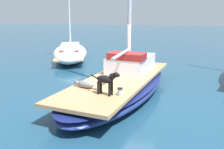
{
  "coord_description": "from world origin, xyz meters",
  "views": [
    {
      "loc": [
        2.18,
        -8.22,
        2.86
      ],
      "look_at": [
        0.0,
        -1.0,
        1.01
      ],
      "focal_mm": 39.35,
      "sensor_mm": 36.0,
      "label": 1
    }
  ],
  "objects_px": {
    "dog_black": "(106,80)",
    "deck_winch": "(120,92)",
    "dog_grey": "(85,84)",
    "moored_boat_port_side": "(70,52)",
    "sailboat_main": "(120,86)",
    "coiled_rope": "(93,82)"
  },
  "relations": [
    {
      "from": "dog_black",
      "to": "deck_winch",
      "type": "xyz_separation_m",
      "value": [
        0.37,
        0.08,
        -0.32
      ]
    },
    {
      "from": "dog_grey",
      "to": "dog_black",
      "type": "distance_m",
      "value": 1.03
    },
    {
      "from": "dog_black",
      "to": "moored_boat_port_side",
      "type": "xyz_separation_m",
      "value": [
        -5.01,
        7.9,
        -0.55
      ]
    },
    {
      "from": "sailboat_main",
      "to": "dog_grey",
      "type": "distance_m",
      "value": 1.72
    },
    {
      "from": "dog_grey",
      "to": "coiled_rope",
      "type": "xyz_separation_m",
      "value": [
        0.05,
        0.57,
        -0.08
      ]
    },
    {
      "from": "moored_boat_port_side",
      "to": "deck_winch",
      "type": "bearing_deg",
      "value": -55.47
    },
    {
      "from": "deck_winch",
      "to": "moored_boat_port_side",
      "type": "xyz_separation_m",
      "value": [
        -5.38,
        7.82,
        -0.23
      ]
    },
    {
      "from": "dog_black",
      "to": "deck_winch",
      "type": "distance_m",
      "value": 0.5
    },
    {
      "from": "dog_grey",
      "to": "dog_black",
      "type": "bearing_deg",
      "value": -29.24
    },
    {
      "from": "sailboat_main",
      "to": "coiled_rope",
      "type": "bearing_deg",
      "value": -126.2
    },
    {
      "from": "dog_grey",
      "to": "dog_black",
      "type": "relative_size",
      "value": 1.0
    },
    {
      "from": "dog_grey",
      "to": "deck_winch",
      "type": "height_order",
      "value": "dog_grey"
    },
    {
      "from": "deck_winch",
      "to": "coiled_rope",
      "type": "height_order",
      "value": "deck_winch"
    },
    {
      "from": "dog_grey",
      "to": "coiled_rope",
      "type": "relative_size",
      "value": 2.88
    },
    {
      "from": "dog_grey",
      "to": "coiled_rope",
      "type": "height_order",
      "value": "dog_grey"
    },
    {
      "from": "dog_grey",
      "to": "sailboat_main",
      "type": "bearing_deg",
      "value": 64.05
    },
    {
      "from": "sailboat_main",
      "to": "deck_winch",
      "type": "bearing_deg",
      "value": -75.13
    },
    {
      "from": "sailboat_main",
      "to": "dog_black",
      "type": "distance_m",
      "value": 2.11
    },
    {
      "from": "dog_grey",
      "to": "moored_boat_port_side",
      "type": "bearing_deg",
      "value": 119.22
    },
    {
      "from": "dog_black",
      "to": "moored_boat_port_side",
      "type": "height_order",
      "value": "moored_boat_port_side"
    },
    {
      "from": "coiled_rope",
      "to": "moored_boat_port_side",
      "type": "distance_m",
      "value": 8.04
    },
    {
      "from": "dog_black",
      "to": "deck_winch",
      "type": "bearing_deg",
      "value": 12.35
    }
  ]
}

